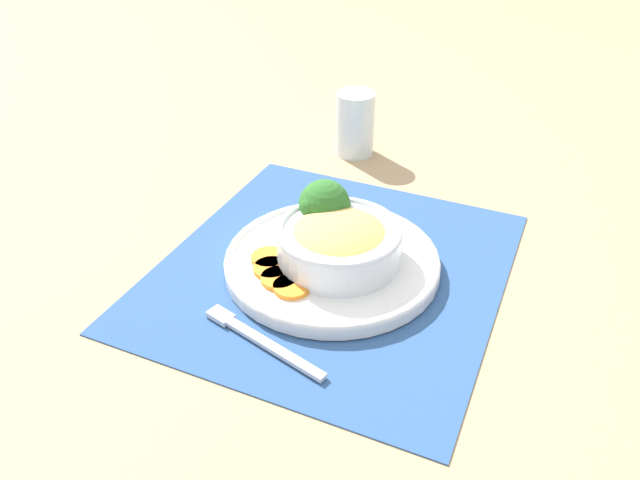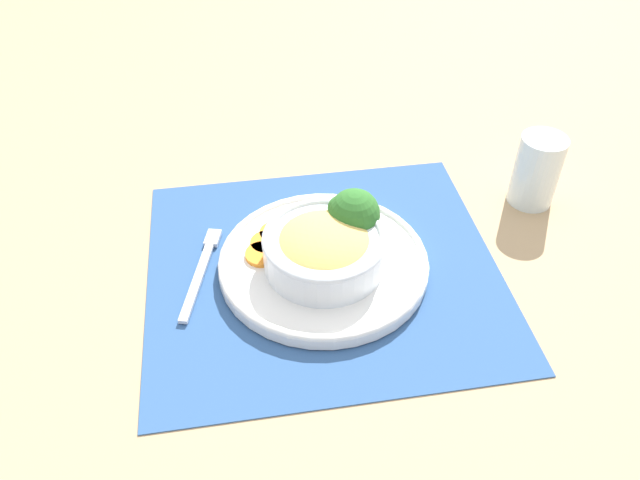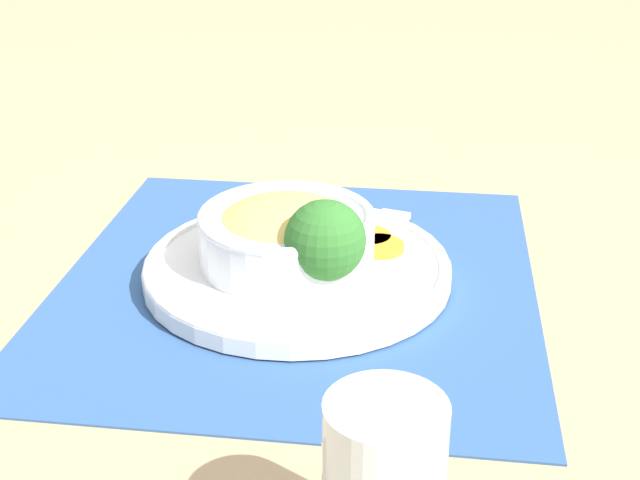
# 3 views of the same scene
# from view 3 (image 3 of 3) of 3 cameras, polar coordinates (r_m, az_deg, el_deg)

# --- Properties ---
(ground_plane) EXTENTS (4.00, 4.00, 0.00)m
(ground_plane) POSITION_cam_3_polar(r_m,az_deg,el_deg) (0.85, -1.45, -2.67)
(ground_plane) COLOR tan
(placemat) EXTENTS (0.52, 0.49, 0.00)m
(placemat) POSITION_cam_3_polar(r_m,az_deg,el_deg) (0.85, -1.46, -2.55)
(placemat) COLOR #2D5184
(placemat) RESTS_ON ground_plane
(plate) EXTENTS (0.29, 0.29, 0.02)m
(plate) POSITION_cam_3_polar(r_m,az_deg,el_deg) (0.85, -1.47, -1.75)
(plate) COLOR white
(plate) RESTS_ON placemat
(bowl) EXTENTS (0.17, 0.17, 0.06)m
(bowl) POSITION_cam_3_polar(r_m,az_deg,el_deg) (0.83, -2.14, 0.50)
(bowl) COLOR silver
(bowl) RESTS_ON plate
(broccoli_floret) EXTENTS (0.07, 0.07, 0.08)m
(broccoli_floret) POSITION_cam_3_polar(r_m,az_deg,el_deg) (0.78, 0.36, -0.06)
(broccoli_floret) COLOR #759E51
(broccoli_floret) RESTS_ON plate
(carrot_slice_near) EXTENTS (0.05, 0.05, 0.01)m
(carrot_slice_near) POSITION_cam_3_polar(r_m,az_deg,el_deg) (0.87, 3.85, -0.41)
(carrot_slice_near) COLOR orange
(carrot_slice_near) RESTS_ON plate
(carrot_slice_middle) EXTENTS (0.05, 0.05, 0.01)m
(carrot_slice_middle) POSITION_cam_3_polar(r_m,az_deg,el_deg) (0.89, 3.03, 0.18)
(carrot_slice_middle) COLOR orange
(carrot_slice_middle) RESTS_ON plate
(carrot_slice_far) EXTENTS (0.05, 0.05, 0.01)m
(carrot_slice_far) POSITION_cam_3_polar(r_m,az_deg,el_deg) (0.90, 1.91, 0.64)
(carrot_slice_far) COLOR orange
(carrot_slice_far) RESTS_ON plate
(carrot_slice_extra) EXTENTS (0.05, 0.05, 0.01)m
(carrot_slice_extra) POSITION_cam_3_polar(r_m,az_deg,el_deg) (0.91, 0.56, 0.95)
(carrot_slice_extra) COLOR orange
(carrot_slice_extra) RESTS_ON plate
(fork) EXTENTS (0.05, 0.18, 0.01)m
(fork) POSITION_cam_3_polar(r_m,az_deg,el_deg) (1.00, 1.69, 2.01)
(fork) COLOR silver
(fork) RESTS_ON placemat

